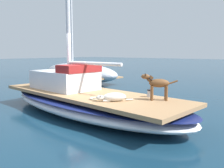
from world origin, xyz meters
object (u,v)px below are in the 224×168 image
at_px(moored_boat_starboard_side, 79,72).
at_px(coiled_rope, 96,99).
at_px(dog_white, 113,97).
at_px(dog_brown, 157,84).
at_px(deck_winch, 150,93).
at_px(sailboat_main, 87,103).

bearing_deg(moored_boat_starboard_side, coiled_rope, -129.28).
height_order(dog_white, coiled_rope, dog_white).
height_order(dog_brown, deck_winch, dog_brown).
height_order(sailboat_main, coiled_rope, coiled_rope).
height_order(dog_brown, moored_boat_starboard_side, moored_boat_starboard_side).
distance_m(dog_white, moored_boat_starboard_side, 9.78).
relative_size(dog_brown, coiled_rope, 2.51).
relative_size(dog_white, coiled_rope, 2.39).
bearing_deg(dog_white, dog_brown, -42.91).
relative_size(deck_winch, moored_boat_starboard_side, 0.03).
bearing_deg(moored_boat_starboard_side, deck_winch, -120.06).
bearing_deg(dog_white, coiled_rope, 103.54).
relative_size(dog_white, moored_boat_starboard_side, 0.09).
distance_m(deck_winch, moored_boat_starboard_side, 9.51).
bearing_deg(coiled_rope, sailboat_main, 56.94).
bearing_deg(deck_winch, moored_boat_starboard_side, 59.94).
height_order(dog_white, moored_boat_starboard_side, moored_boat_starboard_side).
relative_size(dog_brown, dog_white, 1.05).
height_order(dog_brown, coiled_rope, dog_brown).
bearing_deg(coiled_rope, moored_boat_starboard_side, 50.72).
bearing_deg(deck_winch, coiled_rope, 143.64).
height_order(dog_white, deck_winch, dog_white).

